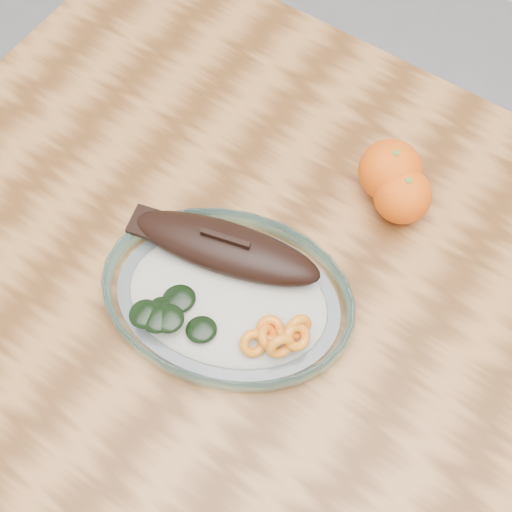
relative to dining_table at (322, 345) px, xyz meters
name	(u,v)px	position (x,y,z in m)	size (l,w,h in m)	color
ground	(295,435)	(0.00, 0.00, -0.65)	(3.00, 3.00, 0.00)	slate
dining_table	(322,345)	(0.00, 0.00, 0.00)	(1.20, 0.80, 0.75)	#583214
plated_meal	(227,293)	(-0.11, -0.05, 0.12)	(0.67, 0.67, 0.08)	white
orange_left	(390,171)	(-0.03, 0.19, 0.14)	(0.08, 0.08, 0.08)	#DF4104
orange_right	(402,196)	(0.00, 0.17, 0.13)	(0.07, 0.07, 0.07)	#DF4104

